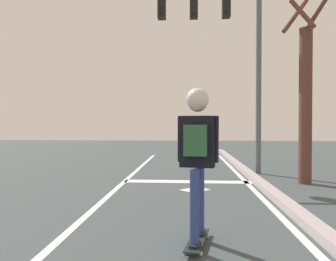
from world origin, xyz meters
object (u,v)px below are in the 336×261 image
(skateboard, at_px, (197,240))
(roadside_tree, at_px, (305,98))
(skater, at_px, (197,142))
(traffic_signal_mast, at_px, (222,36))

(skateboard, bearing_deg, roadside_tree, 57.20)
(skater, bearing_deg, traffic_signal_mast, 81.25)
(traffic_signal_mast, xyz_separation_m, roadside_tree, (1.86, -1.55, -1.97))
(traffic_signal_mast, height_order, roadside_tree, traffic_signal_mast)
(skateboard, distance_m, roadside_tree, 5.49)
(skater, distance_m, roadside_tree, 5.18)
(traffic_signal_mast, distance_m, roadside_tree, 3.12)
(skater, distance_m, traffic_signal_mast, 6.56)
(skateboard, relative_size, skater, 0.48)
(skater, height_order, traffic_signal_mast, traffic_signal_mast)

